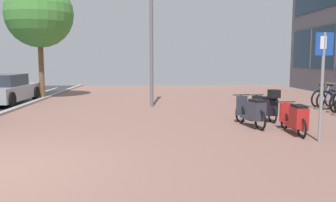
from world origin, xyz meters
name	(u,v)px	position (x,y,z in m)	size (l,w,h in m)	color
ground	(75,172)	(1.43, 0.00, -0.02)	(21.00, 40.00, 0.13)	black
bicycle_rack_05	(333,100)	(9.51, 7.00, 0.36)	(1.42, 0.48, 1.03)	black
bicycle_rack_06	(325,98)	(9.55, 7.72, 0.34)	(1.32, 0.52, 0.98)	black
scooter_near	(267,106)	(6.21, 4.65, 0.45)	(0.60, 1.64, 1.01)	black
scooter_mid	(252,112)	(5.48, 3.69, 0.42)	(0.64, 1.74, 0.87)	black
scooter_far	(295,118)	(6.28, 2.69, 0.40)	(0.52, 1.67, 0.79)	black
parked_car_far	(5,90)	(-3.51, 9.36, 0.59)	(1.80, 3.94, 1.24)	#A0A6AD
parking_sign	(323,75)	(6.51, 1.88, 1.51)	(0.40, 0.07, 2.44)	gray
lamp_post	(151,27)	(2.71, 8.08, 3.12)	(0.20, 0.52, 5.61)	slate
street_tree	(39,14)	(-2.54, 11.34, 3.99)	(3.16, 3.16, 5.58)	brown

